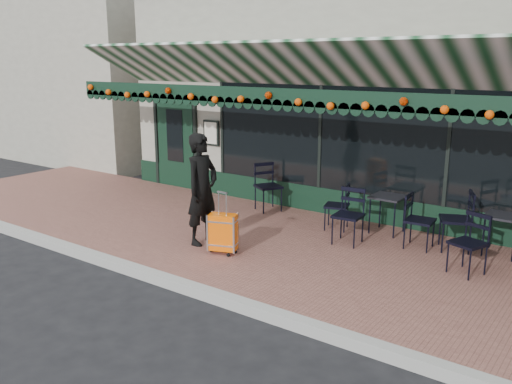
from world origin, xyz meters
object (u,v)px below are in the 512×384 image
Objects in this scene: suitcase at (223,233)px; chair_a_front at (468,244)px; cafe_table_a at (504,219)px; cafe_table_b at (388,200)px; chair_b_front at (348,216)px; woman at (202,189)px; chair_b_right at (420,221)px; chair_solo at (268,187)px; chair_a_left at (456,220)px; chair_b_left at (337,206)px.

chair_a_front is (3.27, 1.34, 0.11)m from suitcase.
cafe_table_a is 1.85m from cafe_table_b.
chair_b_front is at bearing -157.36° from cafe_table_a.
woman is 1.86× the size of suitcase.
chair_a_front is at bearing -130.18° from chair_b_right.
suitcase is at bearing -110.18° from woman.
chair_solo is (-3.18, 0.42, 0.03)m from chair_b_right.
chair_b_right is at bearing -31.51° from cafe_table_b.
chair_b_left is at bearing -110.23° from chair_a_left.
chair_b_left is at bearing -176.90° from chair_a_front.
woman is 2.04× the size of chair_b_right.
cafe_table_b is 0.75× the size of chair_a_front.
chair_b_left is (1.41, 1.93, -0.48)m from woman.
chair_a_left is at bearing 136.39° from chair_a_front.
suitcase is 1.47× the size of cafe_table_b.
cafe_table_a is 2.67m from chair_b_left.
cafe_table_b is 0.79× the size of chair_b_left.
chair_a_front is at bearing -75.20° from woman.
chair_b_right reaches higher than cafe_table_b.
woman reaches higher than cafe_table_a.
chair_solo is at bearing 152.80° from chair_b_front.
chair_a_left reaches higher than cafe_table_b.
woman is 0.83m from suitcase.
chair_a_front is at bearing -10.70° from chair_b_front.
cafe_table_b is at bearing -123.26° from chair_a_left.
chair_a_front is 4.22m from chair_solo.
cafe_table_b reaches higher than cafe_table_a.
chair_a_left reaches higher than chair_b_right.
cafe_table_b is at bearing 35.57° from suitcase.
chair_b_front is at bearing 23.87° from chair_b_left.
chair_b_right is at bearing 19.64° from suitcase.
woman is 4.64m from cafe_table_a.
chair_solo is (-0.25, 2.22, -0.42)m from woman.
cafe_table_b is 0.69× the size of chair_solo.
woman is 1.86× the size of chair_a_left.
chair_a_left is at bearing -164.11° from cafe_table_a.
cafe_table_b is 1.22m from chair_a_left.
suitcase is 2.04m from chair_b_front.
chair_a_left is at bearing -62.94° from chair_solo.
cafe_table_b is at bearing 94.95° from chair_b_left.
chair_a_left is at bearing 20.30° from chair_b_front.
chair_b_front is at bearing -164.86° from chair_a_front.
chair_b_front is (-1.49, -0.71, -0.03)m from chair_a_left.
woman is 2.84× the size of cafe_table_a.
woman is 2.07× the size of chair_a_front.
chair_a_left is (2.84, 2.24, 0.16)m from suitcase.
chair_a_front is 1.12m from chair_b_right.
woman is 2.28m from chair_solo.
chair_a_front is 1.05× the size of chair_b_left.
suitcase is 1.53× the size of cafe_table_a.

